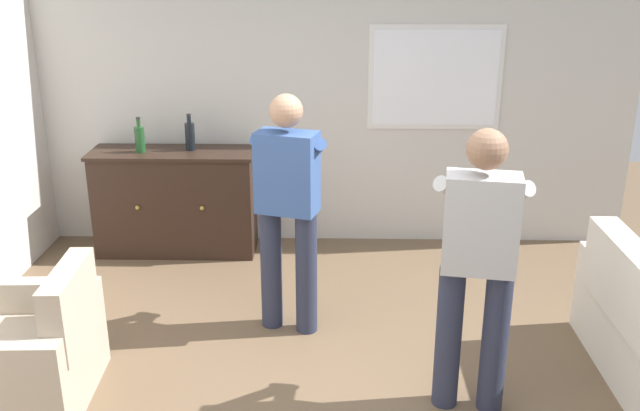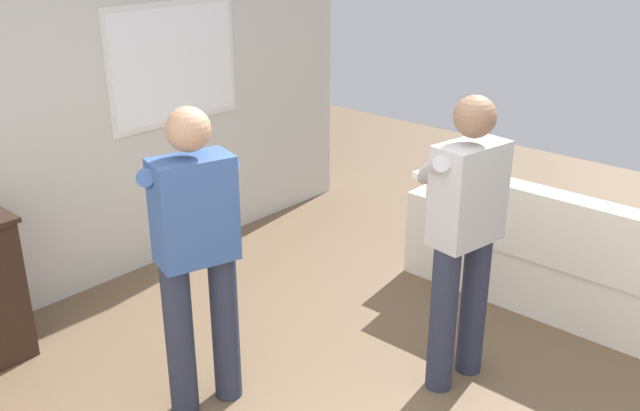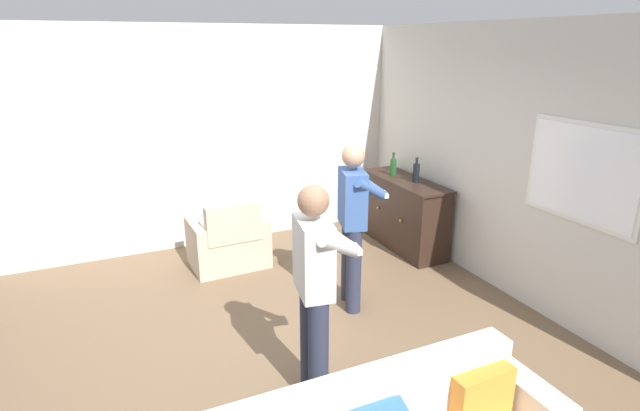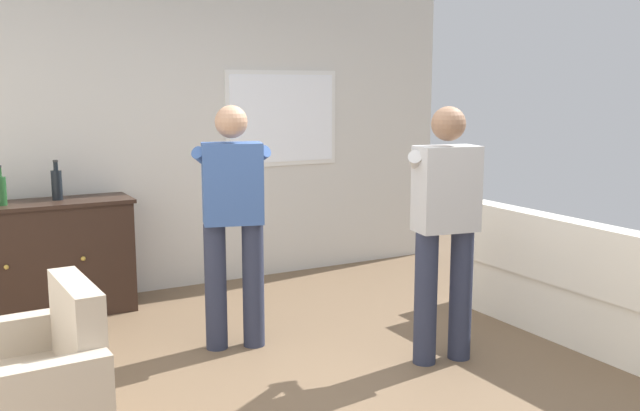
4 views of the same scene
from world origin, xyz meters
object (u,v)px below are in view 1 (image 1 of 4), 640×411
Objects in this scene: armchair at (38,357)px; person_standing_right at (478,260)px; sideboard_cabinet at (176,202)px; person_standing_left at (288,203)px; bottle_wine_green at (190,136)px; bottle_liquor_amber at (140,139)px.

person_standing_right is at bearing 0.07° from armchair.
sideboard_cabinet is 0.84× the size of person_standing_left.
bottle_wine_green is at bearing 131.72° from person_standing_right.
sideboard_cabinet is 4.66× the size of bottle_liquor_amber.
sideboard_cabinet is at bearing -165.71° from bottle_wine_green.
bottle_wine_green reaches higher than armchair.
person_standing_left is (1.08, -1.34, 0.48)m from sideboard_cabinet.
person_standing_left is (1.34, -1.30, -0.10)m from bottle_liquor_amber.
armchair is 1.81m from person_standing_left.
bottle_wine_green is 0.19× the size of person_standing_left.
person_standing_left is at bearing 140.88° from person_standing_right.
bottle_liquor_amber is at bearing 137.94° from person_standing_right.
armchair is 2.33m from bottle_liquor_amber.
sideboard_cabinet is 4.46× the size of bottle_wine_green.
bottle_wine_green is (0.50, 2.28, 0.76)m from armchair.
person_standing_right is (2.44, -2.20, -0.10)m from bottle_liquor_amber.
bottle_liquor_amber is 0.18× the size of person_standing_right.
sideboard_cabinet is (0.35, 2.24, 0.17)m from armchair.
bottle_wine_green is 0.42m from bottle_liquor_amber.
person_standing_right is at bearing -42.06° from bottle_liquor_amber.
person_standing_right is (2.53, 0.00, 0.65)m from armchair.
person_standing_right reaches higher than bottle_liquor_amber.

